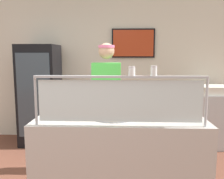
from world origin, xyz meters
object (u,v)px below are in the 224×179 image
object	(u,v)px
pizza_tray	(113,115)
pepper_flake_shaker	(154,71)
pizza_server	(112,114)
parmesan_shaker	(132,72)
worker_figure	(107,100)
drink_fridge	(40,95)
pizza_box_stack	(214,90)

from	to	relation	value
pizza_tray	pepper_flake_shaker	bearing A→B (deg)	-41.59
pizza_server	parmesan_shaker	distance (m)	0.60
pepper_flake_shaker	worker_figure	bearing A→B (deg)	115.17
pizza_tray	pizza_server	bearing A→B (deg)	-131.22
pizza_tray	pizza_server	world-z (taller)	pizza_server
pizza_tray	parmesan_shaker	xyz separation A→B (m)	(0.18, -0.33, 0.49)
drink_fridge	pepper_flake_shaker	bearing A→B (deg)	-50.20
pizza_box_stack	pizza_tray	bearing A→B (deg)	-133.92
pizza_tray	worker_figure	bearing A→B (deg)	99.09
pizza_box_stack	pepper_flake_shaker	bearing A→B (deg)	-122.02
parmesan_shaker	pepper_flake_shaker	world-z (taller)	pepper_flake_shaker
pizza_tray	drink_fridge	xyz separation A→B (m)	(-1.39, 1.78, -0.08)
parmesan_shaker	pizza_box_stack	world-z (taller)	parmesan_shaker
worker_figure	pizza_box_stack	world-z (taller)	worker_figure
pizza_box_stack	worker_figure	bearing A→B (deg)	-150.08
worker_figure	pepper_flake_shaker	bearing A→B (deg)	-64.83
worker_figure	drink_fridge	xyz separation A→B (m)	(-1.27, 1.07, -0.12)
pizza_tray	pepper_flake_shaker	xyz separation A→B (m)	(0.38, -0.33, 0.49)
pizza_tray	drink_fridge	distance (m)	2.26
pizza_tray	drink_fridge	world-z (taller)	drink_fridge
pepper_flake_shaker	worker_figure	xyz separation A→B (m)	(-0.49, 1.04, -0.45)
pizza_server	pepper_flake_shaker	world-z (taller)	pepper_flake_shaker
pizza_tray	pizza_box_stack	world-z (taller)	pizza_box_stack
parmesan_shaker	pepper_flake_shaker	bearing A→B (deg)	0.00
parmesan_shaker	pizza_box_stack	xyz separation A→B (m)	(1.49, 2.07, -0.45)
pizza_tray	pizza_server	size ratio (longest dim) A/B	1.83
pizza_tray	worker_figure	size ratio (longest dim) A/B	0.29
pepper_flake_shaker	worker_figure	distance (m)	1.24
pepper_flake_shaker	drink_fridge	bearing A→B (deg)	129.80
pizza_server	parmesan_shaker	bearing A→B (deg)	-64.08
pizza_server	worker_figure	distance (m)	0.74
pepper_flake_shaker	worker_figure	world-z (taller)	worker_figure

